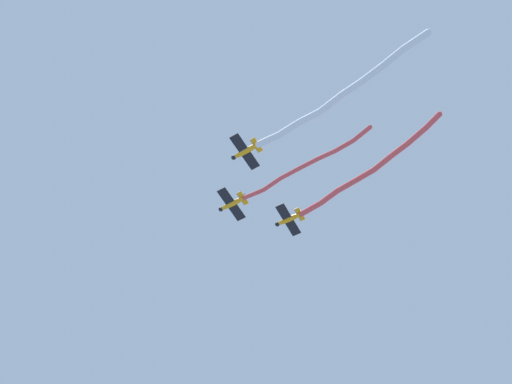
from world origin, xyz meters
TOP-DOWN VIEW (x-y plane):
  - airplane_lead at (-4.67, -1.19)m, footprint 4.75×5.59m
  - smoke_trail_lead at (5.04, -9.03)m, footprint 16.01×14.35m
  - airplane_left_wing at (-3.51, -9.89)m, footprint 4.78×5.54m
  - smoke_trail_left_wing at (8.38, -19.40)m, footprint 20.71×18.24m
  - airplane_right_wing at (3.86, 0.88)m, footprint 4.68×5.67m
  - smoke_trail_right_wing at (14.64, -8.14)m, footprint 17.96×17.28m

SIDE VIEW (x-z plane):
  - smoke_trail_lead at x=5.04m, z-range 86.55..89.24m
  - airplane_lead at x=-4.67m, z-range 88.03..89.52m
  - airplane_left_wing at x=-3.51m, z-range 88.03..89.52m
  - airplane_right_wing at x=3.86m, z-range 88.33..89.82m
  - smoke_trail_left_wing at x=8.38m, z-range 88.32..90.28m
  - smoke_trail_right_wing at x=14.64m, z-range 88.55..92.08m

